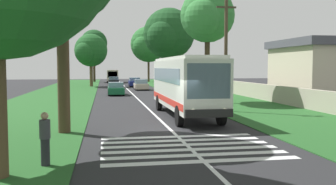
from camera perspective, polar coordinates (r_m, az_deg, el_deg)
The scene contains 20 objects.
ground at distance 18.67m, azimuth 0.46°, elevation -5.77°, with size 160.00×160.00×0.00m, color #262628.
grass_verge_left at distance 33.63m, azimuth -18.12°, elevation -1.60°, with size 120.00×8.00×0.04m, color #235623.
grass_verge_right at distance 35.18m, azimuth 9.34°, elevation -1.22°, with size 120.00×8.00×0.04m, color #235623.
centre_line at distance 33.42m, azimuth -4.07°, elevation -1.48°, with size 110.00×0.16×0.01m, color silver.
coach_bus at distance 23.77m, azimuth 2.58°, elevation 1.51°, with size 11.16×2.62×3.73m.
zebra_crossing at distance 14.87m, azimuth 3.17°, elevation -8.27°, with size 4.95×6.80×0.01m.
trailing_car_0 at distance 42.29m, azimuth -7.93°, elevation 0.52°, with size 4.30×1.78×1.43m.
trailing_car_1 at distance 51.47m, azimuth -4.14°, elevation 1.15°, with size 4.30×1.78×1.43m.
trailing_car_2 at distance 60.86m, azimuth -5.11°, elevation 1.57°, with size 4.30×1.78×1.43m.
trailing_car_3 at distance 66.16m, azimuth -8.25°, elevation 1.73°, with size 4.30×1.78×1.43m.
trailing_minibus_0 at distance 74.99m, azimuth -8.45°, elevation 2.66°, with size 6.00×2.14×2.53m.
roadside_tree_left_2 at distance 61.13m, azimuth -11.74°, elevation 6.15°, with size 6.34×5.18×8.32m.
roadside_tree_left_3 at distance 79.89m, azimuth -11.29°, elevation 7.28°, with size 6.54×5.50×10.81m.
roadside_tree_right_0 at distance 33.48m, azimuth 5.75°, elevation 11.27°, with size 5.92×4.72×9.94m.
roadside_tree_right_1 at distance 78.87m, azimuth -3.12°, elevation 7.19°, with size 8.75×7.44×11.52m.
roadside_tree_right_2 at distance 52.46m, azimuth -0.07°, elevation 8.68°, with size 8.55×7.06×11.19m.
utility_pole at distance 26.51m, azimuth 8.78°, elevation 5.92°, with size 0.24×1.40×7.81m.
roadside_wall at distance 40.97m, azimuth 11.57°, elevation 0.54°, with size 70.00×0.40×1.48m, color #B2A893.
roadside_building at distance 38.39m, azimuth 22.01°, elevation 3.27°, with size 9.13×7.12×5.70m.
pedestrian at distance 12.46m, azimuth -18.18°, elevation -6.61°, with size 0.34×0.34×1.69m.
Camera 1 is at (-18.12, 3.25, 3.14)m, focal length 40.13 mm.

